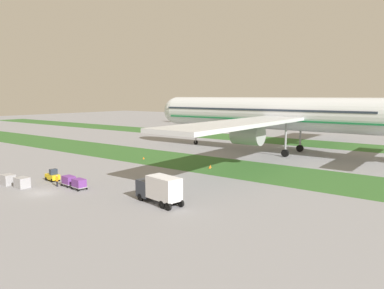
{
  "coord_description": "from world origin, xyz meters",
  "views": [
    {
      "loc": [
        46.2,
        -26.66,
        13.45
      ],
      "look_at": [
        4.25,
        29.27,
        4.0
      ],
      "focal_mm": 33.89,
      "sensor_mm": 36.0,
      "label": 1
    }
  ],
  "objects_px": {
    "catering_truck": "(159,188)",
    "uld_container_0": "(22,183)",
    "baggage_tug": "(53,176)",
    "taxiway_marker_2": "(210,167)",
    "cargo_dolly_lead": "(69,180)",
    "ground_crew_marshaller": "(57,180)",
    "uld_container_1": "(8,180)",
    "taxiway_marker_0": "(144,158)",
    "cargo_dolly_second": "(79,183)",
    "airliner": "(284,114)",
    "taxiway_marker_1": "(210,166)"
  },
  "relations": [
    {
      "from": "taxiway_marker_2",
      "to": "uld_container_1",
      "type": "bearing_deg",
      "value": -121.48
    },
    {
      "from": "catering_truck",
      "to": "uld_container_0",
      "type": "height_order",
      "value": "catering_truck"
    },
    {
      "from": "ground_crew_marshaller",
      "to": "cargo_dolly_second",
      "type": "bearing_deg",
      "value": 21.49
    },
    {
      "from": "baggage_tug",
      "to": "taxiway_marker_2",
      "type": "height_order",
      "value": "baggage_tug"
    },
    {
      "from": "uld_container_0",
      "to": "taxiway_marker_0",
      "type": "relative_size",
      "value": 4.39
    },
    {
      "from": "airliner",
      "to": "uld_container_1",
      "type": "distance_m",
      "value": 58.57
    },
    {
      "from": "baggage_tug",
      "to": "catering_truck",
      "type": "xyz_separation_m",
      "value": [
        21.74,
        1.09,
        1.14
      ]
    },
    {
      "from": "taxiway_marker_1",
      "to": "cargo_dolly_lead",
      "type": "bearing_deg",
      "value": -110.46
    },
    {
      "from": "catering_truck",
      "to": "taxiway_marker_2",
      "type": "bearing_deg",
      "value": 28.23
    },
    {
      "from": "airliner",
      "to": "ground_crew_marshaller",
      "type": "bearing_deg",
      "value": 163.97
    },
    {
      "from": "ground_crew_marshaller",
      "to": "uld_container_1",
      "type": "xyz_separation_m",
      "value": [
        -7.1,
        -3.81,
        -0.16
      ]
    },
    {
      "from": "airliner",
      "to": "catering_truck",
      "type": "xyz_separation_m",
      "value": [
        3.71,
        -47.3,
        -7.34
      ]
    },
    {
      "from": "uld_container_1",
      "to": "taxiway_marker_2",
      "type": "bearing_deg",
      "value": 58.52
    },
    {
      "from": "baggage_tug",
      "to": "airliner",
      "type": "bearing_deg",
      "value": -15.01
    },
    {
      "from": "cargo_dolly_second",
      "to": "uld_container_1",
      "type": "relative_size",
      "value": 1.17
    },
    {
      "from": "catering_truck",
      "to": "uld_container_0",
      "type": "bearing_deg",
      "value": 116.03
    },
    {
      "from": "taxiway_marker_0",
      "to": "baggage_tug",
      "type": "bearing_deg",
      "value": -83.59
    },
    {
      "from": "cargo_dolly_second",
      "to": "cargo_dolly_lead",
      "type": "bearing_deg",
      "value": 90.0
    },
    {
      "from": "ground_crew_marshaller",
      "to": "taxiway_marker_1",
      "type": "height_order",
      "value": "ground_crew_marshaller"
    },
    {
      "from": "cargo_dolly_lead",
      "to": "ground_crew_marshaller",
      "type": "bearing_deg",
      "value": 141.24
    },
    {
      "from": "catering_truck",
      "to": "airliner",
      "type": "bearing_deg",
      "value": 14.28
    },
    {
      "from": "cargo_dolly_second",
      "to": "catering_truck",
      "type": "bearing_deg",
      "value": -77.0
    },
    {
      "from": "baggage_tug",
      "to": "uld_container_0",
      "type": "distance_m",
      "value": 5.16
    },
    {
      "from": "airliner",
      "to": "taxiway_marker_2",
      "type": "height_order",
      "value": "airliner"
    },
    {
      "from": "uld_container_0",
      "to": "taxiway_marker_0",
      "type": "bearing_deg",
      "value": 95.83
    },
    {
      "from": "cargo_dolly_lead",
      "to": "cargo_dolly_second",
      "type": "xyz_separation_m",
      "value": [
        2.89,
        -0.27,
        0.0
      ]
    },
    {
      "from": "baggage_tug",
      "to": "taxiway_marker_1",
      "type": "bearing_deg",
      "value": -25.11
    },
    {
      "from": "uld_container_1",
      "to": "taxiway_marker_0",
      "type": "xyz_separation_m",
      "value": [
        0.67,
        28.59,
        -0.56
      ]
    },
    {
      "from": "airliner",
      "to": "baggage_tug",
      "type": "bearing_deg",
      "value": 159.37
    },
    {
      "from": "ground_crew_marshaller",
      "to": "uld_container_0",
      "type": "height_order",
      "value": "ground_crew_marshaller"
    },
    {
      "from": "ground_crew_marshaller",
      "to": "taxiway_marker_2",
      "type": "height_order",
      "value": "ground_crew_marshaller"
    },
    {
      "from": "taxiway_marker_0",
      "to": "taxiway_marker_2",
      "type": "relative_size",
      "value": 0.95
    },
    {
      "from": "taxiway_marker_2",
      "to": "airliner",
      "type": "bearing_deg",
      "value": 81.65
    },
    {
      "from": "baggage_tug",
      "to": "ground_crew_marshaller",
      "type": "relative_size",
      "value": 1.56
    },
    {
      "from": "catering_truck",
      "to": "taxiway_marker_2",
      "type": "height_order",
      "value": "catering_truck"
    },
    {
      "from": "uld_container_0",
      "to": "uld_container_1",
      "type": "height_order",
      "value": "uld_container_1"
    },
    {
      "from": "uld_container_1",
      "to": "ground_crew_marshaller",
      "type": "bearing_deg",
      "value": 28.21
    },
    {
      "from": "baggage_tug",
      "to": "taxiway_marker_1",
      "type": "distance_m",
      "value": 27.75
    },
    {
      "from": "taxiway_marker_1",
      "to": "baggage_tug",
      "type": "bearing_deg",
      "value": -120.54
    },
    {
      "from": "airliner",
      "to": "taxiway_marker_2",
      "type": "relative_size",
      "value": 182.5
    },
    {
      "from": "ground_crew_marshaller",
      "to": "uld_container_0",
      "type": "xyz_separation_m",
      "value": [
        -3.54,
        -3.47,
        -0.17
      ]
    },
    {
      "from": "cargo_dolly_lead",
      "to": "ground_crew_marshaller",
      "type": "relative_size",
      "value": 1.34
    },
    {
      "from": "uld_container_1",
      "to": "cargo_dolly_lead",
      "type": "bearing_deg",
      "value": 31.23
    },
    {
      "from": "airliner",
      "to": "cargo_dolly_second",
      "type": "relative_size",
      "value": 37.4
    },
    {
      "from": "airliner",
      "to": "uld_container_0",
      "type": "relative_size",
      "value": 43.6
    },
    {
      "from": "cargo_dolly_lead",
      "to": "airliner",
      "type": "bearing_deg",
      "value": -9.51
    },
    {
      "from": "catering_truck",
      "to": "uld_container_1",
      "type": "xyz_separation_m",
      "value": [
        -25.01,
        -6.58,
        -1.17
      ]
    },
    {
      "from": "uld_container_0",
      "to": "cargo_dolly_second",
      "type": "bearing_deg",
      "value": 30.07
    },
    {
      "from": "uld_container_0",
      "to": "uld_container_1",
      "type": "bearing_deg",
      "value": -174.55
    },
    {
      "from": "airliner",
      "to": "cargo_dolly_second",
      "type": "bearing_deg",
      "value": 168.15
    }
  ]
}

